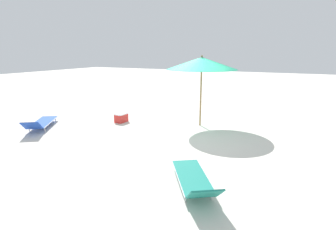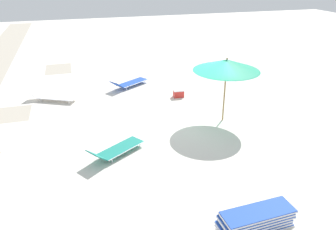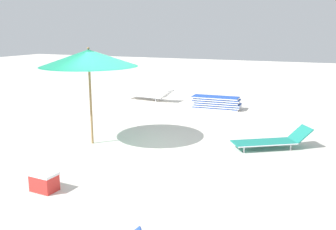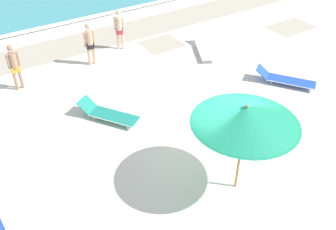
{
  "view_description": "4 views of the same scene",
  "coord_description": "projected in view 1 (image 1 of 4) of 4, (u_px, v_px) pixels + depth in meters",
  "views": [
    {
      "loc": [
        -3.24,
        7.89,
        2.74
      ],
      "look_at": [
        -0.07,
        1.44,
        1.0
      ],
      "focal_mm": 28.0,
      "sensor_mm": 36.0,
      "label": 1
    },
    {
      "loc": [
        -11.13,
        4.31,
        5.83
      ],
      "look_at": [
        -0.6,
        1.2,
        0.77
      ],
      "focal_mm": 35.0,
      "sensor_mm": 36.0,
      "label": 2
    },
    {
      "loc": [
        8.16,
        4.5,
        3.06
      ],
      "look_at": [
        -0.23,
        0.91,
        0.97
      ],
      "focal_mm": 40.0,
      "sensor_mm": 36.0,
      "label": 3
    },
    {
      "loc": [
        -5.43,
        -6.13,
        7.4
      ],
      "look_at": [
        -0.44,
        1.43,
        0.83
      ],
      "focal_mm": 40.0,
      "sensor_mm": 36.0,
      "label": 4
    }
  ],
  "objects": [
    {
      "name": "beach_umbrella",
      "position": [
        202.0,
        63.0,
        9.46
      ],
      "size": [
        2.59,
        2.59,
        2.62
      ],
      "color": "#9E7547",
      "rests_on": "ground_plane"
    },
    {
      "name": "sun_lounger_under_umbrella",
      "position": [
        194.0,
        180.0,
        5.31
      ],
      "size": [
        1.64,
        2.05,
        0.54
      ],
      "rotation": [
        0.0,
        0.0,
        0.58
      ],
      "color": "#1E8475",
      "rests_on": "ground_plane"
    },
    {
      "name": "ground_plane",
      "position": [
        184.0,
        137.0,
        8.93
      ],
      "size": [
        60.0,
        60.0,
        0.16
      ],
      "color": "silver"
    },
    {
      "name": "sun_lounger_beside_umbrella",
      "position": [
        41.0,
        123.0,
        9.58
      ],
      "size": [
        1.73,
        2.17,
        0.52
      ],
      "rotation": [
        0.0,
        0.0,
        0.59
      ],
      "color": "blue",
      "rests_on": "ground_plane"
    },
    {
      "name": "cooler_box",
      "position": [
        121.0,
        118.0,
        10.43
      ],
      "size": [
        0.39,
        0.52,
        0.37
      ],
      "rotation": [
        0.0,
        0.0,
        4.65
      ],
      "color": "red",
      "rests_on": "ground_plane"
    }
  ]
}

